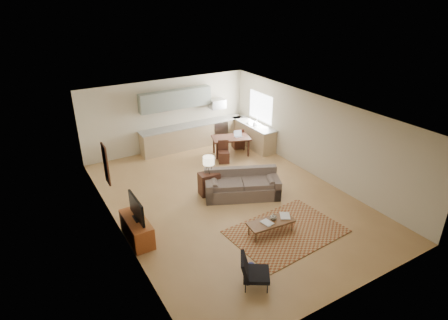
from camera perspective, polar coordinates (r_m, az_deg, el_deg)
room at (r=10.58m, az=0.83°, el=0.39°), size 9.00×9.00×9.00m
kitchen_counter_back at (r=14.71m, az=-4.70°, el=3.80°), size 4.26×0.64×0.92m
kitchen_counter_right at (r=14.73m, az=4.47°, el=3.83°), size 0.64×2.26×0.92m
kitchen_range at (r=15.19m, az=-0.97°, el=4.54°), size 0.62×0.62×0.90m
kitchen_microwave at (r=14.86m, az=-1.04°, el=8.54°), size 0.62×0.40×0.35m
upper_cabinets at (r=14.14m, az=-7.39°, el=9.16°), size 2.80×0.34×0.70m
window_right at (r=14.54m, az=5.59°, el=8.05°), size 0.02×1.40×1.05m
wall_art_left at (r=10.19m, az=-17.53°, el=-0.61°), size 0.06×0.42×1.10m
triptych at (r=14.17m, az=-9.07°, el=8.26°), size 1.70×0.04×0.50m
rug at (r=9.94m, az=9.46°, el=-10.69°), size 2.94×2.15×0.02m
sofa at (r=11.15m, az=2.77°, el=-3.74°), size 2.50×1.86×0.80m
coffee_table at (r=9.72m, az=7.12°, el=-10.16°), size 1.26×0.58×0.37m
book_a at (r=9.47m, az=6.09°, el=-9.74°), size 0.32×0.37×0.03m
book_b at (r=9.85m, az=8.55°, el=-8.42°), size 0.55×0.56×0.03m
vase at (r=9.65m, az=7.54°, el=-8.54°), size 0.24×0.24×0.18m
armchair at (r=8.14m, az=4.96°, el=-16.57°), size 0.87×0.87×0.72m
tv_credenza at (r=9.65m, az=-13.14°, el=-10.21°), size 0.49×1.27×0.59m
tv at (r=9.34m, az=-13.20°, el=-7.19°), size 0.10×0.98×0.59m
console_table at (r=11.31m, az=-2.29°, el=-3.59°), size 0.63×0.45×0.69m
table_lamp at (r=11.02m, az=-2.34°, el=-0.73°), size 0.34×0.34×0.56m
dining_table at (r=13.94m, az=1.07°, el=2.15°), size 1.54×1.17×0.69m
dining_chair_near at (r=13.31m, az=-0.04°, el=1.24°), size 0.51×0.52×0.79m
dining_chair_far at (r=14.55m, az=2.09°, el=3.39°), size 0.47×0.48×0.81m
laptop at (r=13.84m, az=2.25°, el=3.99°), size 0.33×0.27×0.22m
soap_bottle at (r=14.33m, az=4.67°, el=5.58°), size 0.10×0.10×0.19m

